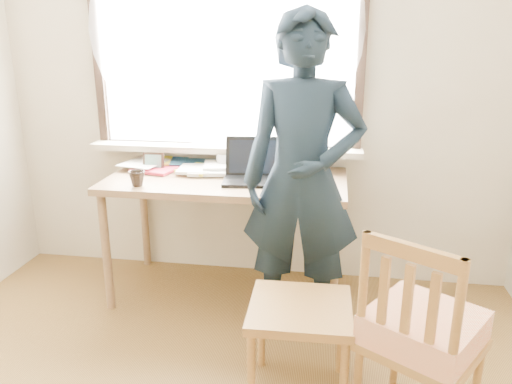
% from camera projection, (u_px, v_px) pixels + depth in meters
% --- Properties ---
extents(room_shell, '(3.52, 4.02, 2.61)m').
position_uv_depth(room_shell, '(158.00, 44.00, 1.54)').
color(room_shell, beige).
rests_on(room_shell, ground).
extents(desk, '(1.50, 0.75, 0.80)m').
position_uv_depth(desk, '(227.00, 190.00, 3.18)').
color(desk, olive).
rests_on(desk, ground).
extents(laptop, '(0.40, 0.34, 0.25)m').
position_uv_depth(laptop, '(255.00, 171.00, 3.08)').
color(laptop, black).
rests_on(laptop, desk).
extents(mug_white, '(0.16, 0.16, 0.11)m').
position_uv_depth(mug_white, '(226.00, 161.00, 3.34)').
color(mug_white, white).
rests_on(mug_white, desk).
extents(mug_dark, '(0.14, 0.14, 0.09)m').
position_uv_depth(mug_dark, '(137.00, 179.00, 2.96)').
color(mug_dark, black).
rests_on(mug_dark, desk).
extents(mouse, '(0.08, 0.06, 0.03)m').
position_uv_depth(mouse, '(290.00, 182.00, 2.99)').
color(mouse, black).
rests_on(mouse, desk).
extents(desk_clutter, '(0.64, 0.47, 0.06)m').
position_uv_depth(desk_clutter, '(171.00, 163.00, 3.39)').
color(desk_clutter, white).
rests_on(desk_clutter, desk).
extents(book_a, '(0.25, 0.32, 0.03)m').
position_uv_depth(book_a, '(183.00, 164.00, 3.42)').
color(book_a, white).
rests_on(book_a, desk).
extents(book_b, '(0.27, 0.31, 0.02)m').
position_uv_depth(book_b, '(295.00, 168.00, 3.35)').
color(book_b, white).
rests_on(book_b, desk).
extents(picture_frame, '(0.14, 0.02, 0.11)m').
position_uv_depth(picture_frame, '(154.00, 162.00, 3.31)').
color(picture_frame, black).
rests_on(picture_frame, desk).
extents(work_chair, '(0.48, 0.46, 0.48)m').
position_uv_depth(work_chair, '(300.00, 319.00, 2.31)').
color(work_chair, olive).
rests_on(work_chair, ground).
extents(side_chair, '(0.59, 0.59, 0.94)m').
position_uv_depth(side_chair, '(422.00, 332.00, 2.06)').
color(side_chair, olive).
rests_on(side_chair, ground).
extents(person, '(0.67, 0.44, 1.81)m').
position_uv_depth(person, '(302.00, 181.00, 2.72)').
color(person, black).
rests_on(person, ground).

